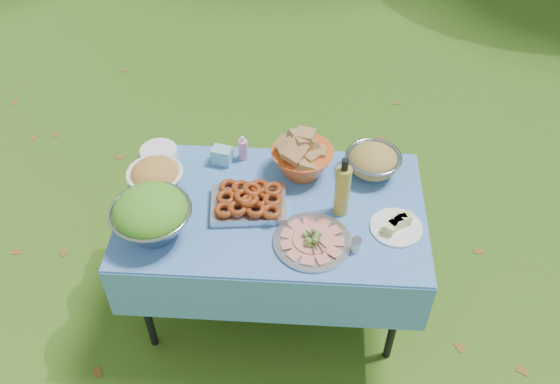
{
  "coord_description": "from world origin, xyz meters",
  "views": [
    {
      "loc": [
        0.15,
        -1.96,
        2.83
      ],
      "look_at": [
        0.04,
        0.0,
        0.87
      ],
      "focal_mm": 38.0,
      "sensor_mm": 36.0,
      "label": 1
    }
  ],
  "objects_px": {
    "picnic_table": "(273,257)",
    "pasta_bowl_steel": "(373,161)",
    "charcuterie_platter": "(312,237)",
    "plate_stack": "(159,153)",
    "bread_bowl": "(302,156)",
    "salad_bowl": "(151,215)",
    "oil_bottle": "(343,187)"
  },
  "relations": [
    {
      "from": "bread_bowl",
      "to": "plate_stack",
      "type": "bearing_deg",
      "value": 175.33
    },
    {
      "from": "picnic_table",
      "to": "plate_stack",
      "type": "bearing_deg",
      "value": 152.31
    },
    {
      "from": "pasta_bowl_steel",
      "to": "oil_bottle",
      "type": "xyz_separation_m",
      "value": [
        -0.16,
        -0.29,
        0.09
      ]
    },
    {
      "from": "plate_stack",
      "to": "charcuterie_platter",
      "type": "height_order",
      "value": "charcuterie_platter"
    },
    {
      "from": "salad_bowl",
      "to": "pasta_bowl_steel",
      "type": "height_order",
      "value": "salad_bowl"
    },
    {
      "from": "bread_bowl",
      "to": "pasta_bowl_steel",
      "type": "xyz_separation_m",
      "value": [
        0.36,
        0.02,
        -0.03
      ]
    },
    {
      "from": "salad_bowl",
      "to": "picnic_table",
      "type": "bearing_deg",
      "value": 20.0
    },
    {
      "from": "bread_bowl",
      "to": "oil_bottle",
      "type": "distance_m",
      "value": 0.34
    },
    {
      "from": "salad_bowl",
      "to": "pasta_bowl_steel",
      "type": "xyz_separation_m",
      "value": [
        1.02,
        0.48,
        -0.05
      ]
    },
    {
      "from": "bread_bowl",
      "to": "charcuterie_platter",
      "type": "height_order",
      "value": "bread_bowl"
    },
    {
      "from": "picnic_table",
      "to": "bread_bowl",
      "type": "distance_m",
      "value": 0.57
    },
    {
      "from": "pasta_bowl_steel",
      "to": "plate_stack",
      "type": "bearing_deg",
      "value": 177.8
    },
    {
      "from": "pasta_bowl_steel",
      "to": "salad_bowl",
      "type": "bearing_deg",
      "value": -155.03
    },
    {
      "from": "plate_stack",
      "to": "oil_bottle",
      "type": "distance_m",
      "value": 1.01
    },
    {
      "from": "pasta_bowl_steel",
      "to": "charcuterie_platter",
      "type": "xyz_separation_m",
      "value": [
        -0.29,
        -0.49,
        -0.03
      ]
    },
    {
      "from": "oil_bottle",
      "to": "picnic_table",
      "type": "bearing_deg",
      "value": 178.78
    },
    {
      "from": "bread_bowl",
      "to": "charcuterie_platter",
      "type": "xyz_separation_m",
      "value": [
        0.06,
        -0.47,
        -0.06
      ]
    },
    {
      "from": "bread_bowl",
      "to": "charcuterie_platter",
      "type": "relative_size",
      "value": 0.88
    },
    {
      "from": "picnic_table",
      "to": "charcuterie_platter",
      "type": "distance_m",
      "value": 0.51
    },
    {
      "from": "salad_bowl",
      "to": "plate_stack",
      "type": "height_order",
      "value": "salad_bowl"
    },
    {
      "from": "bread_bowl",
      "to": "picnic_table",
      "type": "bearing_deg",
      "value": -116.57
    },
    {
      "from": "picnic_table",
      "to": "pasta_bowl_steel",
      "type": "relative_size",
      "value": 5.28
    },
    {
      "from": "picnic_table",
      "to": "charcuterie_platter",
      "type": "bearing_deg",
      "value": -47.27
    },
    {
      "from": "bread_bowl",
      "to": "charcuterie_platter",
      "type": "bearing_deg",
      "value": -82.41
    },
    {
      "from": "picnic_table",
      "to": "pasta_bowl_steel",
      "type": "bearing_deg",
      "value": 29.97
    },
    {
      "from": "picnic_table",
      "to": "salad_bowl",
      "type": "relative_size",
      "value": 3.99
    },
    {
      "from": "plate_stack",
      "to": "bread_bowl",
      "type": "xyz_separation_m",
      "value": [
        0.75,
        -0.06,
        0.08
      ]
    },
    {
      "from": "picnic_table",
      "to": "bread_bowl",
      "type": "bearing_deg",
      "value": 63.43
    },
    {
      "from": "charcuterie_platter",
      "to": "picnic_table",
      "type": "bearing_deg",
      "value": 132.73
    },
    {
      "from": "oil_bottle",
      "to": "plate_stack",
      "type": "bearing_deg",
      "value": 160.65
    },
    {
      "from": "picnic_table",
      "to": "plate_stack",
      "type": "relative_size",
      "value": 7.62
    },
    {
      "from": "salad_bowl",
      "to": "charcuterie_platter",
      "type": "bearing_deg",
      "value": -1.34
    }
  ]
}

